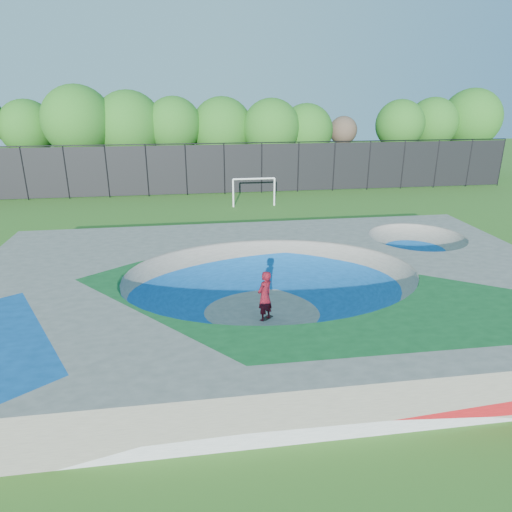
% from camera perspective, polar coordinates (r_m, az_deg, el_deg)
% --- Properties ---
extents(ground, '(120.00, 120.00, 0.00)m').
position_cam_1_polar(ground, '(17.40, 1.79, -6.73)').
color(ground, '#33661C').
rests_on(ground, ground).
extents(skate_deck, '(22.00, 14.00, 1.50)m').
position_cam_1_polar(skate_deck, '(17.08, 1.82, -4.48)').
color(skate_deck, gray).
rests_on(skate_deck, ground).
extents(skater, '(0.82, 0.80, 1.90)m').
position_cam_1_polar(skater, '(16.21, 1.10, -5.08)').
color(skater, '#B20E21').
rests_on(skater, ground).
extents(skateboard, '(0.70, 0.72, 0.05)m').
position_cam_1_polar(skateboard, '(16.62, 1.08, -7.97)').
color(skateboard, black).
rests_on(skateboard, ground).
extents(soccer_goal, '(3.09, 0.12, 2.04)m').
position_cam_1_polar(soccer_goal, '(32.77, -0.26, 8.66)').
color(soccer_goal, white).
rests_on(soccer_goal, ground).
extents(fence, '(48.09, 0.09, 4.04)m').
position_cam_1_polar(fence, '(36.85, -3.98, 10.94)').
color(fence, black).
rests_on(fence, ground).
extents(treeline, '(52.79, 7.10, 8.77)m').
position_cam_1_polar(treeline, '(41.51, -6.75, 16.03)').
color(treeline, '#423421').
rests_on(treeline, ground).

